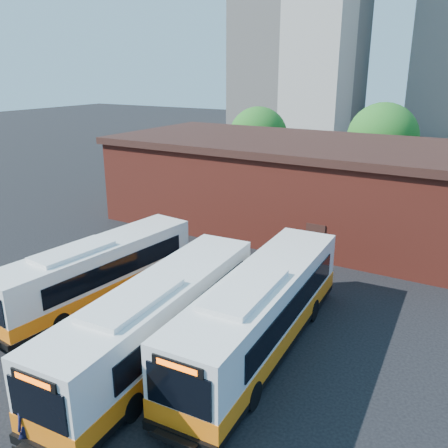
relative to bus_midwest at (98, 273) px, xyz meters
The scene contains 8 objects.
ground 6.09m from the bus_midwest, 38.26° to the right, with size 220.00×220.00×0.00m, color black.
bus_midwest is the anchor object (origin of this frame).
bus_mideast 6.40m from the bus_midwest, 23.89° to the right, with size 3.46×12.81×3.45m.
bus_east 9.07m from the bus_midwest, ahead, with size 3.38×13.11×3.54m.
transit_worker 10.18m from the bus_midwest, 57.11° to the right, with size 0.69×0.45×1.88m, color black.
depot_building 17.08m from the bus_midwest, 74.12° to the left, with size 28.60×12.60×6.40m.
tree_west 29.01m from the bus_midwest, 100.70° to the left, with size 6.00×6.00×7.65m.
tree_mid 31.27m from the bus_midwest, 77.64° to the left, with size 6.56×6.56×8.36m.
Camera 1 is at (11.95, -11.94, 11.22)m, focal length 38.00 mm.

